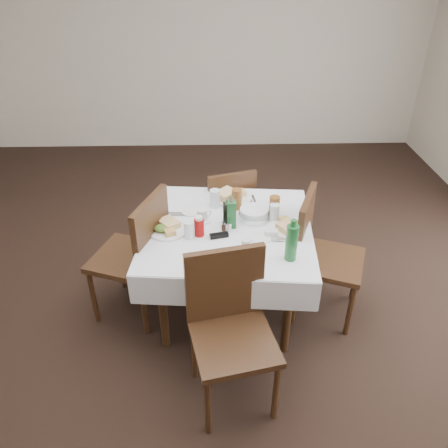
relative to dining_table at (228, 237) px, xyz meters
name	(u,v)px	position (x,y,z in m)	size (l,w,h in m)	color
ground_plane	(198,315)	(-0.24, -0.10, -0.67)	(7.00, 7.00, 0.00)	black
room_shell	(188,98)	(-0.24, -0.10, 1.04)	(6.04, 7.04, 2.80)	beige
dining_table	(228,237)	(0.00, 0.00, 0.00)	(1.28, 1.28, 0.76)	black
chair_north	(228,208)	(0.03, 0.70, -0.17)	(0.53, 0.53, 0.89)	black
chair_south	(230,320)	(-0.02, -0.73, -0.10)	(0.57, 0.57, 1.01)	black
chair_east	(318,249)	(0.67, -0.02, -0.11)	(0.61, 0.61, 0.99)	black
chair_west	(139,250)	(-0.65, -0.03, -0.08)	(0.62, 0.62, 1.03)	black
meal_north	(231,196)	(0.04, 0.40, 0.12)	(0.30, 0.30, 0.07)	white
meal_south	(229,258)	(-0.01, -0.41, 0.12)	(0.29, 0.29, 0.06)	white
meal_east	(289,226)	(0.42, -0.05, 0.11)	(0.27, 0.27, 0.06)	white
meal_west	(167,228)	(-0.43, -0.04, 0.11)	(0.27, 0.27, 0.06)	white
side_plate_a	(191,211)	(-0.27, 0.21, 0.10)	(0.15, 0.15, 0.01)	white
side_plate_b	(260,238)	(0.21, -0.16, 0.10)	(0.14, 0.14, 0.01)	white
water_n	(215,198)	(-0.09, 0.28, 0.16)	(0.08, 0.08, 0.14)	silver
water_s	(246,246)	(0.10, -0.33, 0.15)	(0.06, 0.06, 0.11)	silver
water_e	(274,212)	(0.34, 0.07, 0.16)	(0.07, 0.07, 0.13)	silver
water_w	(189,230)	(-0.27, -0.13, 0.15)	(0.07, 0.07, 0.12)	silver
iced_tea_a	(237,199)	(0.07, 0.25, 0.17)	(0.08, 0.08, 0.16)	brown
iced_tea_b	(274,206)	(0.34, 0.14, 0.17)	(0.08, 0.08, 0.16)	brown
bread_basket	(254,214)	(0.19, 0.11, 0.13)	(0.23, 0.23, 0.08)	silver
oil_cruet_dark	(226,212)	(-0.01, 0.05, 0.18)	(0.05, 0.05, 0.20)	black
oil_cruet_green	(232,213)	(0.02, 0.00, 0.20)	(0.06, 0.06, 0.26)	#1E622C
ketchup_bottle	(199,227)	(-0.20, -0.10, 0.16)	(0.07, 0.07, 0.15)	#990808
salt_shaker	(229,227)	(0.00, -0.07, 0.13)	(0.03, 0.03, 0.07)	white
pepper_shaker	(224,226)	(-0.03, -0.05, 0.12)	(0.03, 0.03, 0.07)	#3D291D
coffee_mug	(202,215)	(-0.18, 0.09, 0.13)	(0.14, 0.13, 0.09)	white
sunglasses	(219,235)	(-0.07, -0.13, 0.10)	(0.14, 0.07, 0.03)	black
green_bottle	(292,242)	(0.38, -0.39, 0.22)	(0.08, 0.08, 0.29)	#1E622C
sugar_caddy	(271,233)	(0.29, -0.13, 0.11)	(0.09, 0.06, 0.05)	white
cutlery_n	(253,201)	(0.21, 0.35, 0.09)	(0.06, 0.19, 0.01)	silver
cutlery_s	(201,262)	(-0.19, -0.42, 0.09)	(0.07, 0.20, 0.01)	silver
cutlery_e	(284,241)	(0.37, -0.20, 0.09)	(0.17, 0.05, 0.01)	silver
cutlery_w	(181,214)	(-0.34, 0.17, 0.09)	(0.20, 0.06, 0.01)	silver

